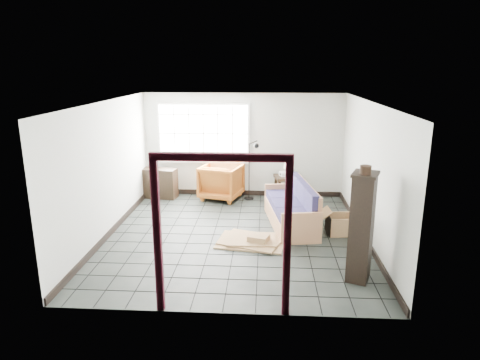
# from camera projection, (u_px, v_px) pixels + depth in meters

# --- Properties ---
(ground) EXTENTS (5.50, 5.50, 0.00)m
(ground) POSITION_uv_depth(u_px,v_px,m) (236.00, 235.00, 8.44)
(ground) COLOR black
(ground) RESTS_ON ground
(room_shell) EXTENTS (5.02, 5.52, 2.61)m
(room_shell) POSITION_uv_depth(u_px,v_px,m) (236.00, 152.00, 8.03)
(room_shell) COLOR #B8BBB4
(room_shell) RESTS_ON ground
(window_panel) EXTENTS (2.32, 0.08, 1.52)m
(window_panel) POSITION_uv_depth(u_px,v_px,m) (204.00, 133.00, 10.69)
(window_panel) COLOR silver
(window_panel) RESTS_ON ground
(doorway_trim) EXTENTS (1.80, 0.08, 2.20)m
(doorway_trim) POSITION_uv_depth(u_px,v_px,m) (221.00, 216.00, 5.48)
(doorway_trim) COLOR #3C0D19
(doorway_trim) RESTS_ON ground
(futon_sofa) EXTENTS (1.08, 2.15, 0.91)m
(futon_sofa) POSITION_uv_depth(u_px,v_px,m) (293.00, 210.00, 8.91)
(futon_sofa) COLOR #AB734D
(futon_sofa) RESTS_ON ground
(armchair) EXTENTS (1.14, 1.10, 0.96)m
(armchair) POSITION_uv_depth(u_px,v_px,m) (221.00, 180.00, 10.66)
(armchair) COLOR #964415
(armchair) RESTS_ON ground
(side_table) EXTENTS (0.64, 0.64, 0.60)m
(side_table) POSITION_uv_depth(u_px,v_px,m) (286.00, 180.00, 10.56)
(side_table) COLOR black
(side_table) RESTS_ON ground
(table_lamp) EXTENTS (0.35, 0.35, 0.42)m
(table_lamp) POSITION_uv_depth(u_px,v_px,m) (289.00, 165.00, 10.40)
(table_lamp) COLOR black
(table_lamp) RESTS_ON side_table
(projector) EXTENTS (0.34, 0.30, 0.10)m
(projector) POSITION_uv_depth(u_px,v_px,m) (286.00, 174.00, 10.56)
(projector) COLOR silver
(projector) RESTS_ON side_table
(floor_lamp) EXTENTS (0.40, 0.38, 1.51)m
(floor_lamp) POSITION_uv_depth(u_px,v_px,m) (252.00, 168.00, 10.46)
(floor_lamp) COLOR black
(floor_lamp) RESTS_ON ground
(console_shelf) EXTENTS (1.01, 0.52, 0.75)m
(console_shelf) POSITION_uv_depth(u_px,v_px,m) (158.00, 183.00, 10.78)
(console_shelf) COLOR black
(console_shelf) RESTS_ON ground
(tall_shelf) EXTENTS (0.51, 0.57, 1.72)m
(tall_shelf) POSITION_uv_depth(u_px,v_px,m) (361.00, 227.00, 6.50)
(tall_shelf) COLOR black
(tall_shelf) RESTS_ON ground
(pot) EXTENTS (0.19, 0.19, 0.12)m
(pot) POSITION_uv_depth(u_px,v_px,m) (366.00, 170.00, 6.20)
(pot) COLOR black
(pot) RESTS_ON tall_shelf
(open_box) EXTENTS (0.96, 0.53, 0.52)m
(open_box) POSITION_uv_depth(u_px,v_px,m) (342.00, 224.00, 8.50)
(open_box) COLOR olive
(open_box) RESTS_ON ground
(cardboard_pile) EXTENTS (1.37, 1.13, 0.18)m
(cardboard_pile) POSITION_uv_depth(u_px,v_px,m) (252.00, 240.00, 8.08)
(cardboard_pile) COLOR olive
(cardboard_pile) RESTS_ON ground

